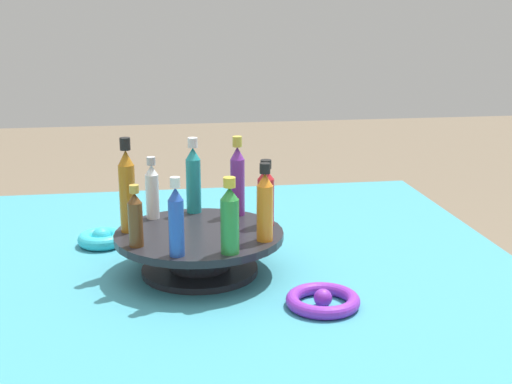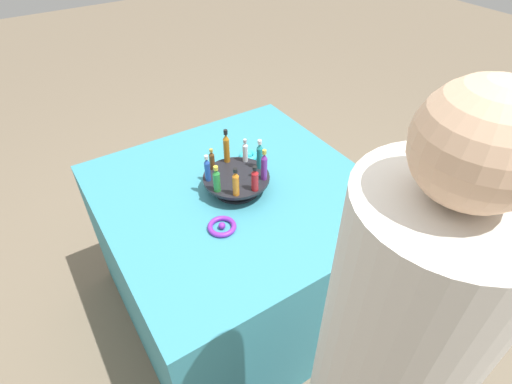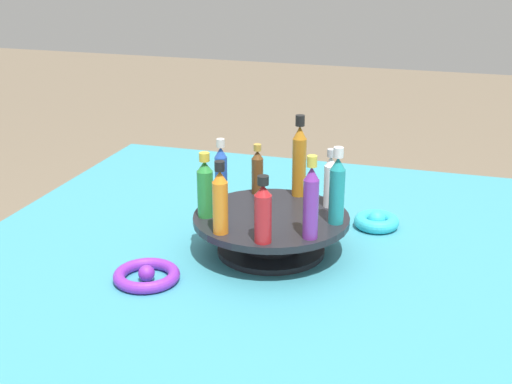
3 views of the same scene
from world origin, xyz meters
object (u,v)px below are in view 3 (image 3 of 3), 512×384
(bottle_amber, at_px, (299,159))
(ribbon_bow_teal, at_px, (376,221))
(bottle_orange, at_px, (220,201))
(ribbon_bow_purple, at_px, (147,275))
(bottle_teal, at_px, (337,189))
(bottle_green, at_px, (205,188))
(bottle_brown, at_px, (257,171))
(bottle_red, at_px, (263,212))
(bottle_blue, at_px, (221,173))
(bottle_purple, at_px, (311,201))
(display_stand, at_px, (271,229))
(bottle_clear, at_px, (330,180))

(bottle_amber, distance_m, ribbon_bow_teal, 0.20)
(bottle_orange, height_order, ribbon_bow_purple, bottle_orange)
(bottle_teal, bearing_deg, bottle_green, 99.33)
(bottle_brown, distance_m, ribbon_bow_teal, 0.25)
(bottle_red, relative_size, ribbon_bow_purple, 1.02)
(bottle_blue, distance_m, bottle_orange, 0.15)
(bottle_blue, distance_m, bottle_purple, 0.22)
(display_stand, distance_m, bottle_clear, 0.14)
(bottle_purple, relative_size, ribbon_bow_purple, 1.27)
(ribbon_bow_purple, bearing_deg, bottle_amber, -33.44)
(bottle_green, bearing_deg, ribbon_bow_purple, 156.77)
(bottle_orange, bearing_deg, ribbon_bow_purple, 123.22)
(bottle_purple, bearing_deg, ribbon_bow_teal, -17.61)
(bottle_blue, xyz_separation_m, bottle_red, (-0.15, -0.12, -0.00))
(bottle_clear, xyz_separation_m, bottle_green, (-0.11, 0.19, 0.00))
(bottle_orange, relative_size, ribbon_bow_teal, 1.43)
(display_stand, height_order, bottle_blue, bottle_blue)
(ribbon_bow_purple, bearing_deg, display_stand, -44.35)
(display_stand, bearing_deg, bottle_blue, 69.33)
(bottle_brown, bearing_deg, bottle_green, 159.33)
(bottle_orange, xyz_separation_m, ribbon_bow_purple, (-0.07, 0.10, -0.12))
(bottle_green, relative_size, bottle_orange, 0.94)
(bottle_orange, xyz_separation_m, bottle_red, (-0.01, -0.08, -0.01))
(display_stand, xyz_separation_m, bottle_green, (-0.04, 0.11, 0.08))
(ribbon_bow_teal, bearing_deg, bottle_green, 127.08)
(bottle_orange, bearing_deg, display_stand, -30.67)
(bottle_clear, xyz_separation_m, bottle_blue, (-0.03, 0.19, 0.00))
(bottle_orange, bearing_deg, bottle_amber, -20.67)
(bottle_amber, bearing_deg, bottle_teal, -140.67)
(bottle_blue, relative_size, bottle_orange, 0.96)
(bottle_red, bearing_deg, bottle_clear, -20.67)
(bottle_red, bearing_deg, ribbon_bow_purple, 106.63)
(display_stand, distance_m, ribbon_bow_teal, 0.23)
(bottle_blue, xyz_separation_m, bottle_orange, (-0.14, -0.05, 0.00))
(bottle_green, relative_size, ribbon_bow_teal, 1.34)
(bottle_amber, relative_size, bottle_orange, 1.25)
(bottle_brown, bearing_deg, ribbon_bow_purple, 158.07)
(bottle_amber, relative_size, bottle_red, 1.38)
(bottle_green, distance_m, bottle_purple, 0.20)
(bottle_orange, bearing_deg, bottle_blue, 19.33)
(bottle_blue, bearing_deg, bottle_clear, -80.67)
(bottle_blue, height_order, bottle_green, bottle_blue)
(bottle_purple, bearing_deg, display_stand, 49.33)
(bottle_orange, distance_m, bottle_purple, 0.15)
(bottle_orange, relative_size, bottle_purple, 0.89)
(ribbon_bow_purple, xyz_separation_m, ribbon_bow_teal, (0.33, -0.32, 0.00))
(bottle_brown, distance_m, bottle_red, 0.22)
(bottle_clear, bearing_deg, bottle_red, 159.33)
(ribbon_bow_purple, bearing_deg, bottle_brown, -21.93)
(bottle_red, bearing_deg, display_stand, 9.33)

